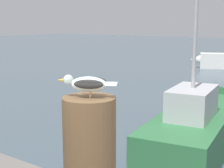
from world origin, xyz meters
name	(u,v)px	position (x,y,z in m)	size (l,w,h in m)	color
mooring_post	(90,156)	(-0.99, -0.29, 2.00)	(0.35, 0.35, 0.79)	#4C3823
seagull	(88,83)	(-0.99, -0.29, 2.48)	(0.36, 0.23, 0.14)	tan
boat_green	(203,120)	(-2.57, 5.84, 0.53)	(2.21, 5.83, 4.82)	#2D6B3D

